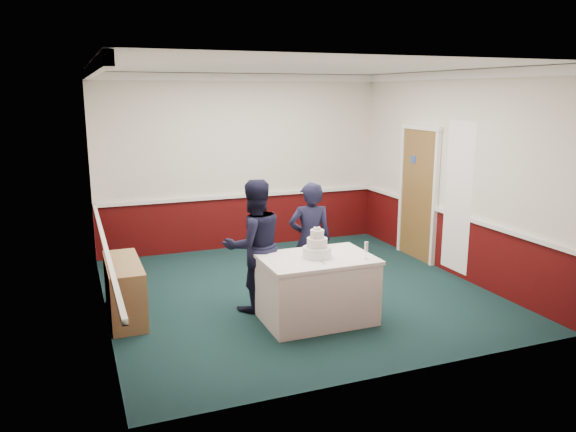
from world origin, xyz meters
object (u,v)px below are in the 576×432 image
object	(u,v)px
cake_table	(317,288)
champagne_flute	(366,247)
wedding_cake	(317,248)
person_man	(254,246)
person_woman	(310,241)
sideboard	(125,290)
cake_knife	(322,262)

from	to	relation	value
cake_table	champagne_flute	bearing A→B (deg)	-29.25
wedding_cake	person_man	size ratio (longest dim) A/B	0.22
champagne_flute	person_man	world-z (taller)	person_man
cake_table	person_woman	world-z (taller)	person_woman
champagne_flute	person_man	size ratio (longest dim) A/B	0.12
wedding_cake	person_man	bearing A→B (deg)	133.56
sideboard	cake_knife	xyz separation A→B (m)	(2.10, -1.12, 0.44)
sideboard	champagne_flute	xyz separation A→B (m)	(2.63, -1.20, 0.58)
cake_knife	person_man	size ratio (longest dim) A/B	0.13
wedding_cake	cake_knife	bearing A→B (deg)	-98.53
cake_knife	champagne_flute	size ratio (longest dim) A/B	1.07
person_man	person_woman	distance (m)	0.83
sideboard	wedding_cake	xyz separation A→B (m)	(2.13, -0.92, 0.55)
sideboard	cake_knife	distance (m)	2.42
wedding_cake	sideboard	bearing A→B (deg)	156.60
person_woman	sideboard	bearing A→B (deg)	7.87
wedding_cake	person_woman	size ratio (longest dim) A/B	0.23
sideboard	champagne_flute	size ratio (longest dim) A/B	5.85
person_man	cake_knife	bearing A→B (deg)	118.32
cake_table	cake_knife	bearing A→B (deg)	-98.53
sideboard	wedding_cake	bearing A→B (deg)	-23.40
cake_table	person_man	distance (m)	0.95
cake_table	cake_knife	distance (m)	0.44
person_man	person_woman	xyz separation A→B (m)	(0.81, 0.13, -0.05)
person_man	champagne_flute	bearing A→B (deg)	134.64
sideboard	person_man	bearing A→B (deg)	-11.35
wedding_cake	champagne_flute	xyz separation A→B (m)	(0.50, -0.28, 0.03)
person_man	person_woman	world-z (taller)	person_man
cake_table	person_man	size ratio (longest dim) A/B	0.80
cake_table	person_woman	size ratio (longest dim) A/B	0.85
champagne_flute	person_woman	distance (m)	1.06
wedding_cake	cake_table	bearing A→B (deg)	-90.00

